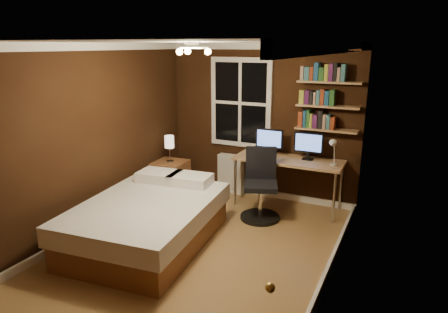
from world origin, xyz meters
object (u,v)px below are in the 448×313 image
at_px(radiator, 231,174).
at_px(desk, 288,163).
at_px(desk_lamp, 333,152).
at_px(bed, 149,221).
at_px(monitor_left, 269,142).
at_px(office_chair, 260,192).
at_px(monitor_right, 308,146).
at_px(nightstand, 171,180).
at_px(bedside_lamp, 170,149).

xyz_separation_m(radiator, desk, (1.06, -0.21, 0.39)).
bearing_deg(desk_lamp, radiator, 169.00).
bearing_deg(radiator, bed, -95.01).
distance_m(monitor_left, desk_lamp, 1.06).
xyz_separation_m(radiator, monitor_left, (0.72, -0.13, 0.66)).
bearing_deg(desk, bed, -123.22).
relative_size(radiator, office_chair, 0.64).
height_order(monitor_right, office_chair, monitor_right).
height_order(bed, nightstand, bed).
relative_size(bed, nightstand, 3.55).
relative_size(desk, monitor_left, 3.77).
height_order(monitor_left, office_chair, monitor_left).
distance_m(bed, desk, 2.32).
bearing_deg(desk, office_chair, -112.77).
distance_m(bed, bedside_lamp, 1.66).
distance_m(bed, office_chair, 1.69).
xyz_separation_m(desk, monitor_left, (-0.35, 0.08, 0.27)).
bearing_deg(bedside_lamp, radiator, 40.38).
relative_size(bed, bedside_lamp, 5.12).
bearing_deg(radiator, nightstand, -139.62).
distance_m(bed, monitor_right, 2.60).
height_order(nightstand, bedside_lamp, bedside_lamp).
relative_size(bedside_lamp, desk_lamp, 0.99).
bearing_deg(desk_lamp, nightstand, -172.54).
distance_m(desk_lamp, office_chair, 1.19).
relative_size(monitor_right, office_chair, 0.42).
relative_size(nightstand, monitor_right, 1.43).
bearing_deg(bedside_lamp, office_chair, -3.57).
distance_m(desk, monitor_right, 0.39).
relative_size(nightstand, monitor_left, 1.43).
xyz_separation_m(monitor_right, office_chair, (-0.51, -0.64, -0.59)).
relative_size(desk_lamp, office_chair, 0.42).
distance_m(desk, desk_lamp, 0.75).
bearing_deg(bedside_lamp, monitor_left, 19.81).
relative_size(monitor_left, monitor_right, 1.00).
bearing_deg(monitor_right, bed, -127.45).
distance_m(bedside_lamp, radiator, 1.16).
relative_size(bedside_lamp, desk, 0.26).
relative_size(nightstand, radiator, 0.94).
bearing_deg(nightstand, monitor_right, 10.80).
relative_size(monitor_right, desk_lamp, 1.00).
height_order(bed, monitor_left, monitor_left).
bearing_deg(desk, desk_lamp, -10.52).
bearing_deg(radiator, monitor_right, -5.54).
bearing_deg(monitor_left, monitor_right, 0.00).
xyz_separation_m(desk, office_chair, (-0.24, -0.56, -0.32)).
bearing_deg(office_chair, desk, 45.87).
xyz_separation_m(bed, bedside_lamp, (-0.61, 1.45, 0.54)).
distance_m(radiator, desk, 1.15).
bearing_deg(desk_lamp, bed, -137.40).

